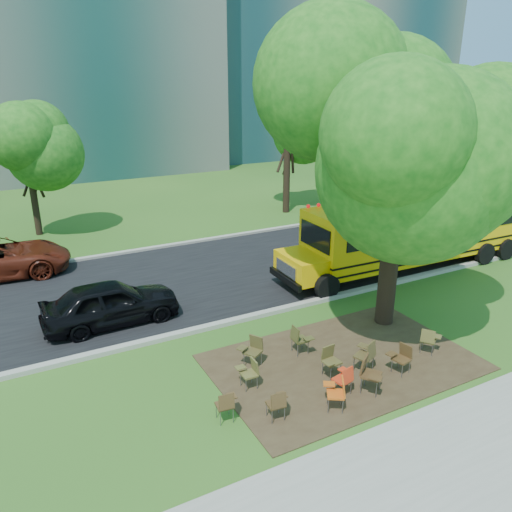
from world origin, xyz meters
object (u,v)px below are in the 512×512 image
chair_0 (226,403)px  chair_4 (344,377)px  chair_5 (369,372)px  chair_7 (429,339)px  chair_8 (250,370)px  chair_6 (402,356)px  chair_10 (299,338)px  chair_3 (330,358)px  main_tree (400,150)px  chair_2 (338,391)px  chair_11 (367,353)px  chair_9 (253,348)px  school_bus (418,229)px  black_car (111,303)px  chair_1 (277,402)px

chair_0 → chair_4: chair_4 is taller
chair_5 → chair_7: bearing=157.7°
chair_8 → chair_6: bearing=-107.1°
chair_8 → chair_10: bearing=-66.9°
chair_3 → chair_4: chair_3 is taller
main_tree → chair_8: (-5.35, -1.14, -4.90)m
chair_2 → chair_8: chair_2 is taller
chair_2 → chair_11: (1.61, 0.91, 0.06)m
chair_10 → chair_2: bearing=-9.7°
chair_9 → chair_11: size_ratio=0.93×
school_bus → chair_0: school_bus is taller
school_bus → black_car: 12.16m
chair_11 → chair_1: bearing=167.9°
chair_0 → chair_10: (3.00, 1.67, 0.05)m
chair_2 → chair_3: size_ratio=0.99×
chair_3 → chair_4: 0.86m
main_tree → chair_0: 8.34m
chair_0 → chair_10: chair_10 is taller
chair_9 → chair_10: 1.40m
chair_5 → chair_6: chair_5 is taller
chair_0 → chair_10: size_ratio=0.91×
chair_1 → chair_9: size_ratio=0.91×
chair_10 → chair_3: bearing=7.9°
school_bus → chair_3: school_bus is taller
chair_5 → chair_8: bearing=-67.8°
chair_6 → black_car: bearing=31.9°
chair_8 → school_bus: bearing=-64.5°
chair_10 → black_car: size_ratio=0.20×
chair_5 → chair_8: size_ratio=1.23×
chair_1 → chair_3: chair_3 is taller
chair_7 → chair_8: 5.19m
chair_2 → chair_8: size_ratio=1.06×
main_tree → chair_4: main_tree is taller
chair_8 → black_car: 5.56m
chair_9 → black_car: bearing=3.5°
chair_4 → chair_9: bearing=109.2°
main_tree → chair_7: size_ratio=11.24×
school_bus → chair_2: 10.55m
chair_4 → chair_9: (-1.33, 2.22, 0.03)m
chair_0 → chair_5: 3.58m
chair_2 → chair_4: chair_2 is taller
school_bus → chair_7: 7.25m
chair_11 → chair_10: bearing=100.4°
main_tree → chair_0: main_tree is taller
school_bus → black_car: bearing=178.4°
chair_8 → black_car: bearing=25.0°
chair_9 → black_car: size_ratio=0.21×
chair_9 → chair_7: bearing=-140.9°
chair_5 → chair_11: (0.54, 0.73, -0.02)m
black_car → chair_5: bearing=-146.3°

